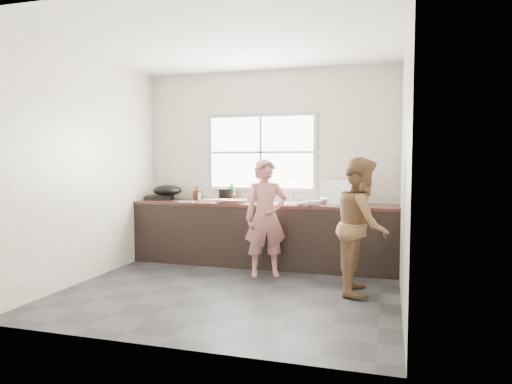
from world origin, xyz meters
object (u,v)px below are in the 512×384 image
(bowl_mince, at_px, (222,201))
(burner, at_px, (160,197))
(glass_jar, at_px, (199,196))
(pot_lid_left, at_px, (186,201))
(person_side, at_px, (362,225))
(bottle_brown_short, at_px, (233,195))
(dish_rack, at_px, (340,192))
(bottle_brown_tall, at_px, (197,194))
(plate_food, at_px, (209,200))
(black_pot, at_px, (227,194))
(wok, at_px, (167,190))
(bottle_green, at_px, (232,190))
(pot_lid_right, at_px, (206,200))
(cutting_board, at_px, (232,201))
(bowl_held, at_px, (300,203))
(bowl_crabs, at_px, (313,203))
(woman, at_px, (266,222))

(bowl_mince, height_order, burner, burner)
(glass_jar, xyz_separation_m, pot_lid_left, (-0.02, -0.38, -0.05))
(person_side, xyz_separation_m, burner, (-3.01, 1.10, 0.15))
(bottle_brown_short, relative_size, dish_rack, 0.37)
(bottle_brown_tall, distance_m, dish_rack, 2.11)
(plate_food, bearing_deg, black_pot, 12.39)
(bowl_mince, distance_m, pot_lid_left, 0.56)
(bowl_mince, relative_size, black_pot, 0.84)
(wok, bearing_deg, plate_food, 11.51)
(bottle_green, xyz_separation_m, wok, (-0.94, -0.18, -0.01))
(bowl_mince, relative_size, glass_jar, 1.90)
(wok, bearing_deg, bottle_green, 10.80)
(burner, relative_size, pot_lid_right, 1.47)
(bottle_green, height_order, burner, bottle_green)
(bottle_brown_short, distance_m, glass_jar, 0.53)
(cutting_board, xyz_separation_m, dish_rack, (1.44, 0.18, 0.15))
(pot_lid_right, bearing_deg, bowl_held, -10.76)
(bowl_mince, distance_m, glass_jar, 0.69)
(cutting_board, distance_m, burner, 1.25)
(bowl_held, xyz_separation_m, black_pot, (-1.17, 0.44, 0.06))
(bowl_held, xyz_separation_m, pot_lid_left, (-1.63, 0.06, -0.02))
(bowl_crabs, height_order, bowl_held, same)
(person_side, distance_m, plate_food, 2.51)
(bowl_mince, bearing_deg, dish_rack, 10.31)
(person_side, distance_m, black_pot, 2.32)
(bowl_held, bearing_deg, bottle_green, 157.97)
(bowl_held, distance_m, bottle_brown_short, 1.17)
(person_side, distance_m, burner, 3.21)
(bowl_held, height_order, pot_lid_left, bowl_held)
(bowl_crabs, height_order, wok, wok)
(bottle_green, xyz_separation_m, bottle_brown_tall, (-0.55, 0.00, -0.06))
(woman, xyz_separation_m, glass_jar, (-1.24, 0.78, 0.23))
(wok, distance_m, dish_rack, 2.50)
(pot_lid_left, bearing_deg, bowl_crabs, -1.91)
(wok, bearing_deg, pot_lid_right, 0.81)
(woman, height_order, pot_lid_right, woman)
(burner, bearing_deg, wok, -27.49)
(wok, bearing_deg, glass_jar, 23.27)
(black_pot, distance_m, glass_jar, 0.44)
(bowl_crabs, xyz_separation_m, pot_lid_right, (-1.58, 0.27, -0.02))
(bottle_green, distance_m, pot_lid_left, 0.68)
(black_pot, xyz_separation_m, dish_rack, (1.64, -0.16, 0.08))
(cutting_board, distance_m, wok, 1.07)
(bowl_mince, bearing_deg, bowl_held, 0.00)
(bowl_held, relative_size, plate_food, 0.86)
(bottle_brown_tall, distance_m, glass_jar, 0.04)
(bowl_mince, height_order, pot_lid_left, bowl_mince)
(bowl_crabs, bearing_deg, bottle_green, 160.58)
(bowl_held, distance_m, black_pot, 1.25)
(wok, distance_m, pot_lid_left, 0.46)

